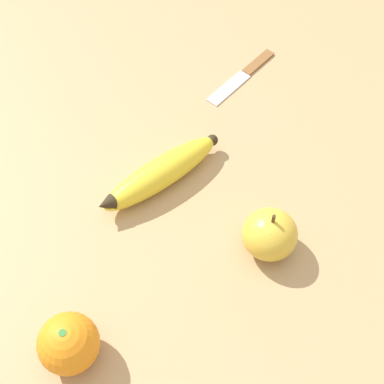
# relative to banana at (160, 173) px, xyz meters

# --- Properties ---
(ground_plane) EXTENTS (3.00, 3.00, 0.00)m
(ground_plane) POSITION_rel_banana_xyz_m (0.02, 0.01, -0.02)
(ground_plane) COLOR tan
(banana) EXTENTS (0.18, 0.15, 0.04)m
(banana) POSITION_rel_banana_xyz_m (0.00, 0.00, 0.00)
(banana) COLOR yellow
(banana) RESTS_ON ground_plane
(orange) EXTENTS (0.07, 0.07, 0.07)m
(orange) POSITION_rel_banana_xyz_m (-0.10, -0.25, 0.01)
(orange) COLOR orange
(orange) RESTS_ON ground_plane
(apple) EXTENTS (0.07, 0.07, 0.08)m
(apple) POSITION_rel_banana_xyz_m (0.14, -0.11, 0.01)
(apple) COLOR gold
(apple) RESTS_ON ground_plane
(paring_knife) EXTENTS (0.12, 0.13, 0.01)m
(paring_knife) POSITION_rel_banana_xyz_m (0.14, 0.22, -0.02)
(paring_knife) COLOR silver
(paring_knife) RESTS_ON ground_plane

